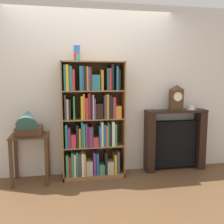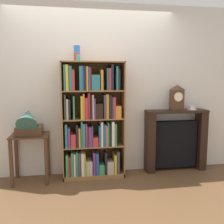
% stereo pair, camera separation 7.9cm
% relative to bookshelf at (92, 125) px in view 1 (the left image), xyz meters
% --- Properties ---
extents(ground_plane, '(7.86, 6.40, 0.02)m').
position_rel_bookshelf_xyz_m(ground_plane, '(0.02, -0.07, -0.81)').
color(ground_plane, brown).
extents(wall_back, '(4.86, 0.08, 2.60)m').
position_rel_bookshelf_xyz_m(wall_back, '(0.23, 0.21, 0.50)').
color(wall_back, silver).
rests_on(wall_back, ground).
extents(bookshelf, '(0.92, 0.33, 1.73)m').
position_rel_bookshelf_xyz_m(bookshelf, '(0.00, 0.00, 0.00)').
color(bookshelf, olive).
rests_on(bookshelf, ground).
extents(cup_stack, '(0.09, 0.09, 0.23)m').
position_rel_bookshelf_xyz_m(cup_stack, '(-0.20, 0.06, 1.03)').
color(cup_stack, '#28B2B7').
rests_on(cup_stack, bookshelf).
extents(side_table_left, '(0.53, 0.42, 0.69)m').
position_rel_bookshelf_xyz_m(side_table_left, '(-0.89, -0.04, -0.30)').
color(side_table_left, '#472D1C').
rests_on(side_table_left, ground).
extents(gramophone, '(0.36, 0.46, 0.46)m').
position_rel_bookshelf_xyz_m(gramophone, '(-0.89, -0.10, 0.08)').
color(gramophone, '#472D1C').
rests_on(gramophone, side_table_left).
extents(fireplace_mantel, '(0.99, 0.25, 0.98)m').
position_rel_bookshelf_xyz_m(fireplace_mantel, '(1.35, 0.07, -0.32)').
color(fireplace_mantel, black).
rests_on(fireplace_mantel, ground).
extents(mantel_clock, '(0.20, 0.12, 0.40)m').
position_rel_bookshelf_xyz_m(mantel_clock, '(1.35, 0.05, 0.38)').
color(mantel_clock, '#472D1C').
rests_on(mantel_clock, fireplace_mantel).
extents(teacup_with_saucer, '(0.15, 0.15, 0.06)m').
position_rel_bookshelf_xyz_m(teacup_with_saucer, '(1.61, 0.05, 0.21)').
color(teacup_with_saucer, white).
rests_on(teacup_with_saucer, fireplace_mantel).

